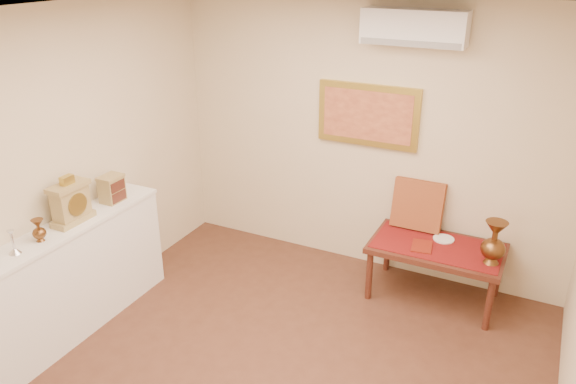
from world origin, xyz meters
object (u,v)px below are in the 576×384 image
Objects in this scene: low_table at (436,252)px; wooden_chest at (112,189)px; mantel_clock at (71,203)px; display_ledge at (68,281)px; brass_urn_tall at (495,238)px.

wooden_chest is at bearing -154.75° from low_table.
wooden_chest is at bearing 89.83° from mantel_clock.
display_ledge is 4.93× the size of mantel_clock.
brass_urn_tall is at bearing 27.20° from mantel_clock.
mantel_clock reaches higher than low_table.
low_table is at bearing 167.91° from brass_urn_tall.
display_ledge is (-3.16, -1.78, -0.31)m from brass_urn_tall.
display_ledge is at bearing -150.66° from brass_urn_tall.
mantel_clock is 1.68× the size of wooden_chest.
mantel_clock reaches higher than wooden_chest.
wooden_chest reaches higher than low_table.
brass_urn_tall is 1.17× the size of mantel_clock.
display_ledge is 8.28× the size of wooden_chest.
mantel_clock is at bearing -90.17° from wooden_chest.
brass_urn_tall reaches higher than low_table.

